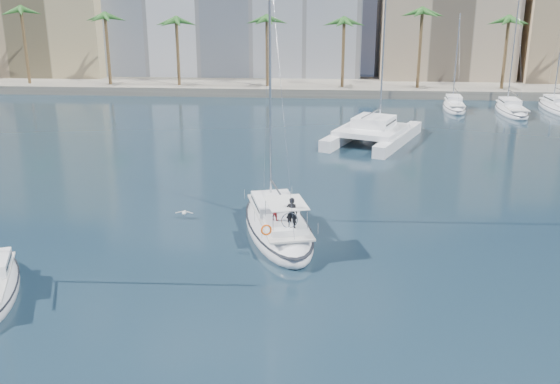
{
  "coord_description": "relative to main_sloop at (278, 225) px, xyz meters",
  "views": [
    {
      "loc": [
        3.98,
        -32.4,
        14.45
      ],
      "look_at": [
        1.41,
        1.5,
        3.36
      ],
      "focal_mm": 40.0,
      "sensor_mm": 36.0,
      "label": 1
    }
  ],
  "objects": [
    {
      "name": "palm_left",
      "position": [
        -35.13,
        53.51,
        9.75
      ],
      "size": [
        3.6,
        3.6,
        12.3
      ],
      "color": "brown",
      "rests_on": "ground"
    },
    {
      "name": "seagull",
      "position": [
        -6.36,
        2.13,
        -0.09
      ],
      "size": [
        1.2,
        0.51,
        0.22
      ],
      "color": "silver",
      "rests_on": "ground"
    },
    {
      "name": "catamaran",
      "position": [
        7.47,
        25.05,
        0.64
      ],
      "size": [
        10.72,
        14.23,
        18.52
      ],
      "rotation": [
        0.0,
        0.0,
        -0.39
      ],
      "color": "white",
      "rests_on": "ground"
    },
    {
      "name": "palm_right",
      "position": [
        32.87,
        53.51,
        9.75
      ],
      "size": [
        3.6,
        3.6,
        12.3
      ],
      "color": "brown",
      "rests_on": "ground"
    },
    {
      "name": "moored_yacht_c",
      "position": [
        31.87,
        43.51,
        -0.53
      ],
      "size": [
        3.98,
        12.33,
        15.54
      ],
      "primitive_type": null,
      "rotation": [
        0.0,
        0.0,
        0.03
      ],
      "color": "white",
      "rests_on": "ground"
    },
    {
      "name": "moored_yacht_a",
      "position": [
        18.87,
        43.51,
        -0.53
      ],
      "size": [
        3.37,
        9.52,
        11.9
      ],
      "primitive_type": null,
      "rotation": [
        0.0,
        0.0,
        -0.07
      ],
      "color": "white",
      "rests_on": "ground"
    },
    {
      "name": "palm_centre",
      "position": [
        -1.13,
        53.51,
        9.75
      ],
      "size": [
        3.6,
        3.6,
        12.3
      ],
      "color": "brown",
      "rests_on": "ground"
    },
    {
      "name": "ground",
      "position": [
        -1.13,
        -3.49,
        -0.53
      ],
      "size": [
        160.0,
        160.0,
        0.0
      ],
      "primitive_type": "plane",
      "color": "black",
      "rests_on": "ground"
    },
    {
      "name": "quay",
      "position": [
        -1.13,
        57.51,
        0.07
      ],
      "size": [
        120.0,
        14.0,
        1.2
      ],
      "primitive_type": "cube",
      "color": "gray",
      "rests_on": "ground"
    },
    {
      "name": "building_tan_left",
      "position": [
        -43.13,
        65.51,
        10.47
      ],
      "size": [
        22.0,
        14.0,
        22.0
      ],
      "primitive_type": "cube",
      "color": "tan",
      "rests_on": "ground"
    },
    {
      "name": "moored_yacht_b",
      "position": [
        25.37,
        41.51,
        -0.53
      ],
      "size": [
        3.32,
        10.83,
        13.72
      ],
      "primitive_type": null,
      "rotation": [
        0.0,
        0.0,
        -0.02
      ],
      "color": "white",
      "rests_on": "ground"
    },
    {
      "name": "main_sloop",
      "position": [
        0.0,
        0.0,
        0.0
      ],
      "size": [
        6.58,
        12.07,
        17.08
      ],
      "rotation": [
        0.0,
        0.0,
        0.27
      ],
      "color": "white",
      "rests_on": "ground"
    },
    {
      "name": "building_beige",
      "position": [
        20.87,
        66.51,
        9.47
      ],
      "size": [
        20.0,
        14.0,
        20.0
      ],
      "primitive_type": "cube",
      "color": "tan",
      "rests_on": "ground"
    }
  ]
}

